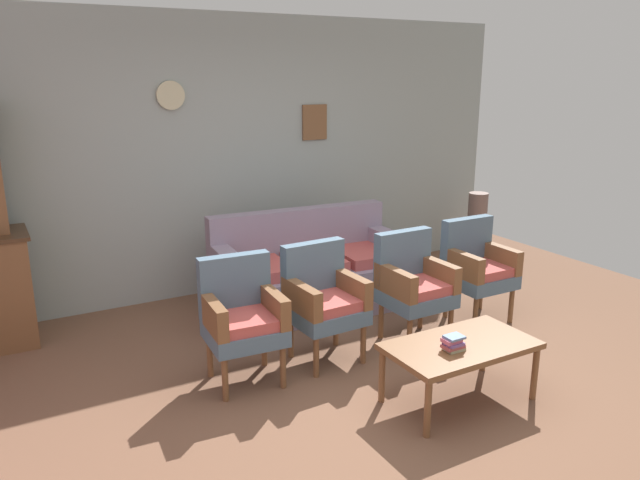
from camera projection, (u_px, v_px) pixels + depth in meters
name	position (u px, v px, depth m)	size (l,w,h in m)	color
ground_plane	(383.00, 398.00, 4.20)	(7.68, 7.68, 0.00)	brown
wall_back_with_decor	(233.00, 156.00, 6.05)	(6.40, 0.09, 2.70)	#939E99
floral_couch	(310.00, 274.00, 5.73)	(1.83, 0.92, 0.90)	gray
armchair_near_cabinet	(242.00, 315.00, 4.33)	(0.55, 0.53, 0.90)	slate
armchair_row_middle	(323.00, 297.00, 4.66)	(0.54, 0.51, 0.90)	slate
armchair_near_couch_end	(413.00, 282.00, 5.00)	(0.53, 0.50, 0.90)	slate
armchair_by_doorway	(477.00, 265.00, 5.43)	(0.52, 0.49, 0.90)	slate
coffee_table	(460.00, 349.00, 4.07)	(1.00, 0.56, 0.42)	brown
book_stack_on_table	(453.00, 343.00, 3.94)	(0.14, 0.10, 0.10)	#A2A37E
floor_vase_by_wall	(477.00, 226.00, 7.25)	(0.23, 0.23, 0.79)	#735950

